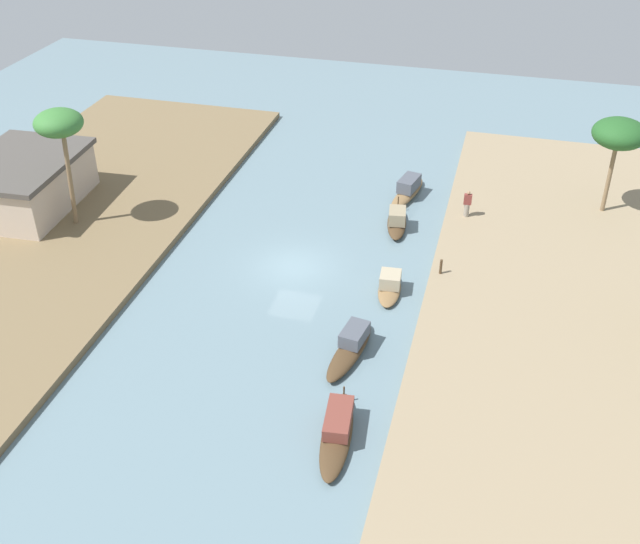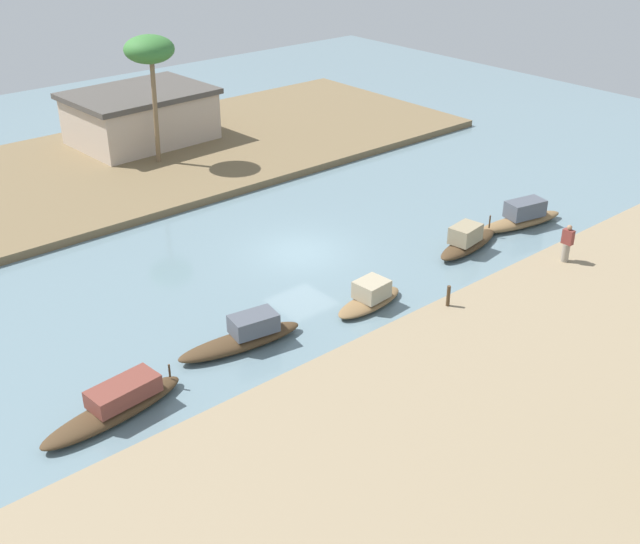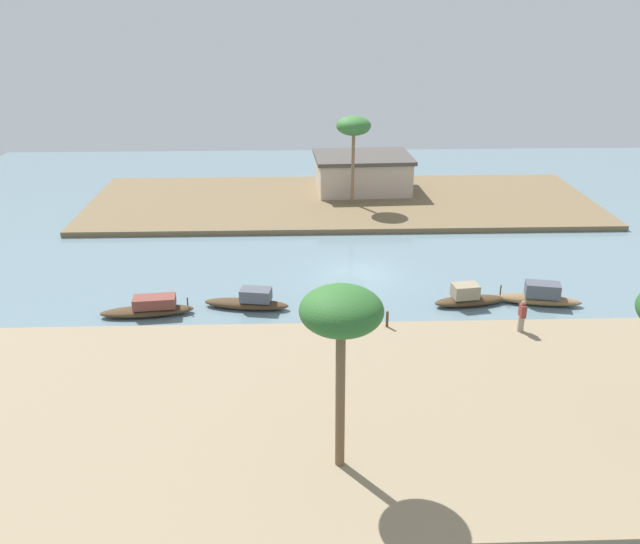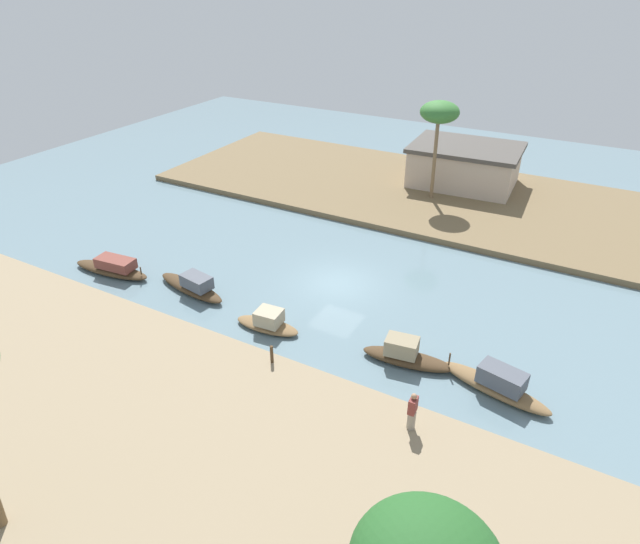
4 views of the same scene
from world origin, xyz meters
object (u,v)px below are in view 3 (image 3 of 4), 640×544
Objects in this scene: sampan_open_hull at (348,307)px; palm_tree_right_tall at (354,127)px; sampan_with_red_awning at (149,308)px; sampan_foreground at (468,298)px; riverside_building at (362,173)px; sampan_downstream_large at (249,301)px; palm_tree_left_near at (341,315)px; sampan_midstream at (539,296)px; person_on_near_bank at (522,316)px; mooring_post at (387,319)px.

palm_tree_right_tall reaches higher than sampan_open_hull.
sampan_with_red_awning is at bearing -123.51° from palm_tree_right_tall.
sampan_foreground is 22.06m from riverside_building.
sampan_downstream_large is 0.69× the size of palm_tree_right_tall.
palm_tree_right_tall is 0.84× the size of riverside_building.
sampan_foreground is 0.86× the size of sampan_downstream_large.
palm_tree_left_near is at bearing -59.77° from sampan_with_red_awning.
sampan_midstream reaches higher than sampan_downstream_large.
sampan_open_hull is 8.80m from person_on_near_bank.
mooring_post reaches higher than sampan_downstream_large.
riverside_building is at bearing 87.54° from mooring_post.
riverside_building is (-3.76, 21.69, 1.46)m from sampan_foreground.
sampan_foreground is at bearing 32.85° from mooring_post.
sampan_open_hull is at bearing -163.24° from sampan_midstream.
sampan_open_hull reaches higher than sampan_with_red_awning.
palm_tree_left_near is (9.24, -12.64, 5.74)m from sampan_with_red_awning.
mooring_post is 0.12× the size of palm_tree_left_near.
sampan_with_red_awning is 3.04× the size of person_on_near_bank.
sampan_midstream is at bearing -73.42° from riverside_building.
mooring_post is 21.56m from palm_tree_right_tall.
person_on_near_bank is (13.51, -3.80, 0.77)m from sampan_downstream_large.
sampan_downstream_large is 0.99× the size of sampan_midstream.
palm_tree_left_near is 35.45m from riverside_building.
sampan_downstream_large is at bearing -113.36° from riverside_building.
sampan_foreground is 5.76m from mooring_post.
riverside_building is at bearing 91.63° from sampan_foreground.
palm_tree_right_tall reaches higher than palm_tree_left_near.
sampan_with_red_awning is 1.50× the size of sampan_open_hull.
sampan_open_hull is 0.40× the size of riverside_building.
sampan_foreground is 0.61× the size of palm_tree_left_near.
sampan_with_red_awning is 16.68m from palm_tree_left_near.
mooring_post is at bearing -147.93° from sampan_midstream.
sampan_foreground is 0.85× the size of sampan_midstream.
palm_tree_right_tall is at bearing -164.87° from person_on_near_bank.
palm_tree_right_tall is at bearing 84.65° from palm_tree_left_near.
sampan_with_red_awning is (-17.06, -0.63, -0.04)m from sampan_foreground.
sampan_foreground reaches higher than sampan_open_hull.
riverside_building reaches higher than person_on_near_bank.
sampan_midstream is at bearing -0.28° from sampan_open_hull.
person_on_near_bank is at bearing -80.89° from riverside_building.
sampan_foreground is at bearing -158.40° from person_on_near_bank.
sampan_with_red_awning is at bearing -101.45° from person_on_near_bank.
riverside_building is at bearing -169.86° from person_on_near_bank.
sampan_open_hull is at bearing 127.24° from mooring_post.
palm_tree_left_near reaches higher than sampan_open_hull.
palm_tree_left_near reaches higher than person_on_near_bank.
riverside_building is (1.15, 3.98, -4.50)m from palm_tree_right_tall.
sampan_foreground is 11.86m from sampan_downstream_large.
palm_tree_right_tall is (1.67, 18.50, 6.01)m from sampan_open_hull.
sampan_foreground is at bearing 9.27° from sampan_downstream_large.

